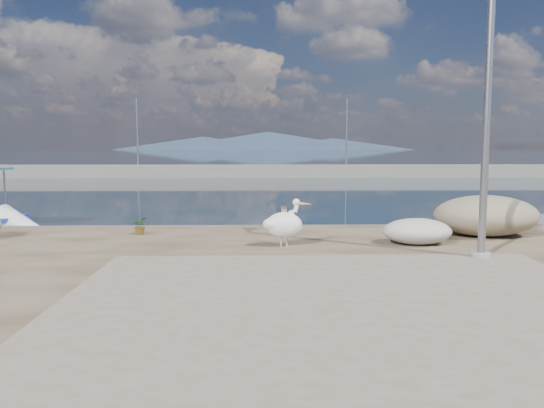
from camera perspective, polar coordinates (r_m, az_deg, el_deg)
The scene contains 10 objects.
ground at distance 11.45m, azimuth 0.44°, elevation -8.53°, with size 1400.00×1400.00×0.00m, color #162635.
quay_patch at distance 8.52m, azimuth 7.92°, elevation -10.24°, with size 9.00×7.00×0.01m, color gray.
breakwater at distance 51.12m, azimuth -0.94°, elevation 3.56°, with size 120.00×2.20×7.50m.
mountains at distance 661.12m, azimuth -0.92°, elevation 6.70°, with size 370.00×280.00×22.00m.
pelican at distance 12.80m, azimuth 1.37°, elevation -2.19°, with size 1.22×0.78×1.16m.
lamp_post at distance 12.35m, azimuth 22.11°, elevation 9.87°, with size 0.44×0.96×7.00m.
bollard_near at distance 15.72m, azimuth 1.31°, elevation -1.31°, with size 0.22×0.22×0.67m.
potted_plant at distance 15.06m, azimuth -13.96°, elevation -2.28°, with size 0.44×0.38×0.49m, color #33722D.
net_pile_d at distance 13.66m, azimuth 15.35°, elevation -2.84°, with size 1.70×1.28×0.64m, color silver.
net_pile_c at distance 15.49m, azimuth 22.00°, elevation -1.16°, with size 2.81×2.01×1.11m, color tan.
Camera 1 is at (-0.34, -11.07, 2.90)m, focal length 35.00 mm.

